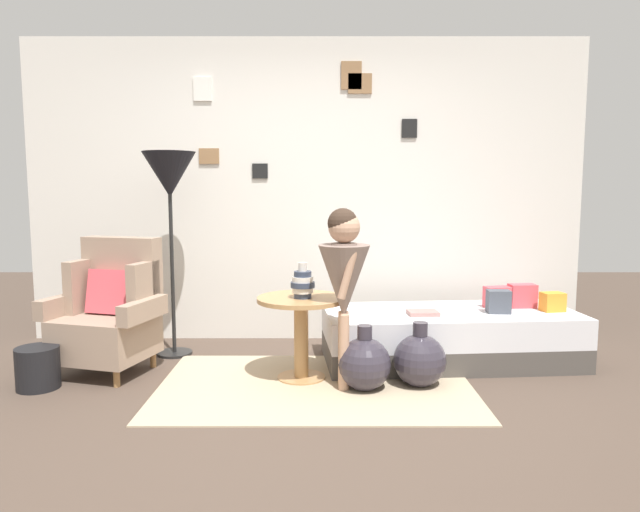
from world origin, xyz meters
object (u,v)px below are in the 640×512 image
Objects in this scene: person_child at (341,273)px; vase_striped at (300,284)px; floor_lamp at (167,181)px; armchair at (107,312)px; book_on_daybed at (420,313)px; side_table at (298,320)px; magazine_basket at (35,368)px; demijohn_near at (362,363)px; demijohn_far at (417,360)px; daybed at (447,336)px.

vase_striped is at bearing 150.52° from person_child.
floor_lamp reaches higher than person_child.
armchair reaches higher than book_on_daybed.
book_on_daybed is (1.93, -0.35, -0.97)m from floor_lamp.
armchair reaches higher than side_table.
armchair is 1.44m from vase_striped.
demijohn_near is at bearing -0.85° from magazine_basket.
armchair is at bearing 170.90° from vase_striped.
armchair is 1.75m from person_child.
book_on_daybed is 0.79× the size of magazine_basket.
demijohn_far reaches higher than demijohn_near.
demijohn_far reaches higher than book_on_daybed.
floor_lamp is 3.66× the size of demijohn_far.
book_on_daybed is (0.89, 0.26, -0.01)m from side_table.
person_child is at bearing -144.71° from daybed.
person_child is 0.61m from demijohn_near.
vase_striped is 0.56× the size of demijohn_near.
vase_striped is 1.85m from magazine_basket.
vase_striped is at bearing -9.10° from armchair.
demijohn_far reaches higher than daybed.
demijohn_far is (0.38, 0.07, 0.00)m from demijohn_near.
vase_striped is 0.68m from demijohn_near.
daybed is 8.91× the size of book_on_daybed.
armchair is at bearing -129.57° from floor_lamp.
person_child reaches higher than side_table.
armchair is at bearing 172.26° from side_table.
demijohn_far is (0.79, -0.11, -0.50)m from vase_striped.
armchair is 1.88m from demijohn_near.
book_on_daybed is at bearing 18.72° from vase_striped.
armchair is 1.40m from side_table.
armchair is at bearing 46.18° from magazine_basket.
magazine_basket is (-2.17, 0.03, -0.04)m from demijohn_near.
vase_striped is 0.94m from demijohn_far.
book_on_daybed is 0.71m from demijohn_near.
daybed is 4.49× the size of demijohn_near.
book_on_daybed is at bearing 77.52° from demijohn_far.
vase_striped is at bearing 155.89° from demijohn_near.
book_on_daybed is 0.48m from demijohn_far.
armchair is 2.28m from book_on_daybed.
demijohn_near is (0.41, -0.18, -0.50)m from vase_striped.
person_child reaches higher than vase_striped.
magazine_basket is (-2.55, -0.04, -0.04)m from demijohn_far.
side_table is 0.49m from person_child.
daybed is 2.48m from floor_lamp.
magazine_basket is at bearing -170.34° from book_on_daybed.
person_child reaches higher than armchair.
vase_striped is at bearing -31.49° from floor_lamp.
person_child is 0.79m from demijohn_far.
person_child is (0.27, -0.16, 0.09)m from vase_striped.
demijohn_near is at bearing -138.42° from daybed.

